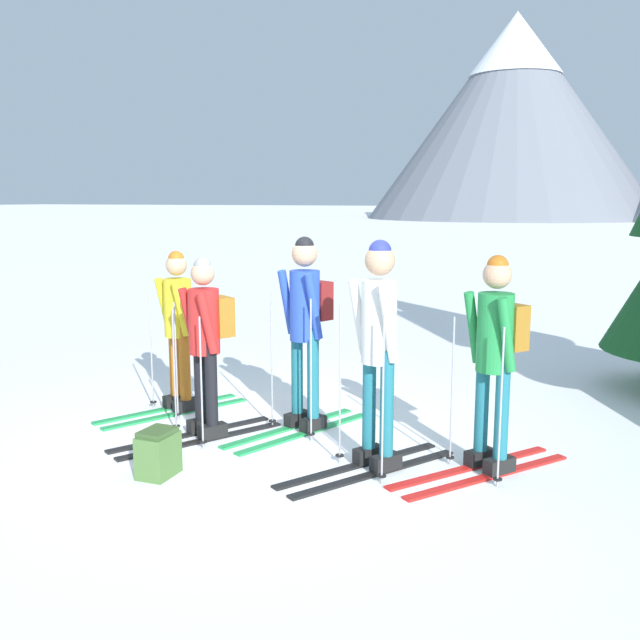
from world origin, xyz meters
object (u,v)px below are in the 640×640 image
object	(u,v)px
skier_in_green	(495,351)
skier_in_white	(378,343)
backpack_on_snow_front	(158,453)
skier_in_yellow	(177,325)
skier_in_red	(206,338)
skier_in_blue	(306,321)

from	to	relation	value
skier_in_green	skier_in_white	bearing A→B (deg)	-159.84
backpack_on_snow_front	skier_in_yellow	bearing A→B (deg)	119.09
backpack_on_snow_front	skier_in_white	bearing A→B (deg)	28.88
skier_in_red	backpack_on_snow_front	bearing A→B (deg)	-80.87
skier_in_white	skier_in_red	bearing A→B (deg)	175.65
skier_in_yellow	backpack_on_snow_front	bearing A→B (deg)	-60.91
skier_in_yellow	skier_in_green	size ratio (longest dim) A/B	0.95
skier_in_white	skier_in_green	distance (m)	0.92
skier_in_green	backpack_on_snow_front	bearing A→B (deg)	-154.13
backpack_on_snow_front	skier_in_green	bearing A→B (deg)	25.87
skier_in_yellow	skier_in_white	world-z (taller)	skier_in_white
skier_in_green	skier_in_blue	bearing A→B (deg)	168.79
skier_in_red	skier_in_blue	distance (m)	0.93
skier_in_red	skier_in_white	size ratio (longest dim) A/B	0.89
skier_in_white	skier_in_green	world-z (taller)	skier_in_white
skier_in_yellow	backpack_on_snow_front	world-z (taller)	skier_in_yellow
skier_in_red	skier_in_green	distance (m)	2.56
skier_in_blue	skier_in_white	distance (m)	1.16
skier_in_yellow	skier_in_blue	xyz separation A→B (m)	(1.45, -0.02, 0.15)
skier_in_red	skier_in_yellow	bearing A→B (deg)	140.94
skier_in_yellow	skier_in_white	distance (m)	2.49
skier_in_yellow	skier_in_red	size ratio (longest dim) A/B	1.00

